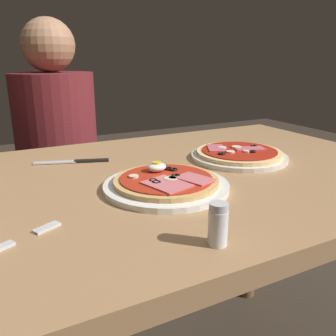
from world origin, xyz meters
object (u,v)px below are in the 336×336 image
at_px(fork, 7,245).
at_px(knife, 77,161).
at_px(dining_table, 174,218).
at_px(diner_person, 60,176).
at_px(salt_shaker, 218,224).
at_px(pizza_foreground, 166,183).
at_px(pizza_across_left, 239,155).

bearing_deg(fork, knife, 62.88).
xyz_separation_m(dining_table, diner_person, (-0.14, 0.74, -0.09)).
relative_size(dining_table, salt_shaker, 18.70).
bearing_deg(diner_person, fork, 75.02).
bearing_deg(salt_shaker, diner_person, 91.65).
distance_m(salt_shaker, diner_person, 1.10).
height_order(pizza_foreground, diner_person, diner_person).
distance_m(dining_table, pizza_across_left, 0.25).
xyz_separation_m(knife, diner_person, (0.05, 0.54, -0.21)).
bearing_deg(knife, fork, -117.12).
height_order(pizza_foreground, salt_shaker, salt_shaker).
xyz_separation_m(dining_table, fork, (-0.39, -0.20, 0.12)).
relative_size(pizza_foreground, diner_person, 0.23).
bearing_deg(salt_shaker, dining_table, 71.97).
bearing_deg(pizza_across_left, dining_table, -172.92).
height_order(fork, knife, knife).
xyz_separation_m(dining_table, pizza_foreground, (-0.07, -0.09, 0.13)).
height_order(pizza_across_left, diner_person, diner_person).
distance_m(dining_table, pizza_foreground, 0.17).
bearing_deg(knife, pizza_foreground, -67.17).
distance_m(pizza_foreground, pizza_across_left, 0.31).
relative_size(dining_table, fork, 8.47).
bearing_deg(salt_shaker, pizza_foreground, 80.56).
bearing_deg(pizza_across_left, salt_shaker, -131.96).
bearing_deg(fork, salt_shaker, -26.50).
relative_size(dining_table, pizza_across_left, 4.76).
bearing_deg(knife, dining_table, -46.46).
relative_size(pizza_across_left, knife, 1.38).
height_order(fork, diner_person, diner_person).
xyz_separation_m(dining_table, salt_shaker, (-0.11, -0.34, 0.15)).
bearing_deg(dining_table, knife, 133.54).
xyz_separation_m(pizza_across_left, diner_person, (-0.36, 0.71, -0.22)).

